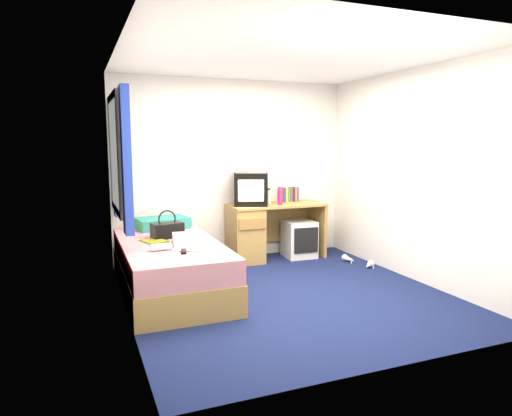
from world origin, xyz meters
name	(u,v)px	position (x,y,z in m)	size (l,w,h in m)	color
ground	(286,294)	(0.00, 0.00, 0.00)	(3.40, 3.40, 0.00)	#0C1438
room_shell	(287,155)	(0.00, 0.00, 1.45)	(3.40, 3.40, 3.40)	white
bed	(170,267)	(-1.10, 0.53, 0.27)	(1.01, 2.00, 0.54)	#A58344
pillow	(162,223)	(-1.03, 1.32, 0.61)	(0.60, 0.38, 0.13)	#175795
desk	(257,230)	(0.25, 1.44, 0.41)	(1.30, 0.55, 0.75)	#A58344
storage_cube	(299,239)	(0.85, 1.37, 0.25)	(0.40, 0.40, 0.50)	silver
crt_tv	(251,189)	(0.16, 1.44, 0.96)	(0.54, 0.53, 0.43)	black
vcr	(251,170)	(0.16, 1.44, 1.22)	(0.40, 0.28, 0.08)	#ACACAE
book_row	(289,194)	(0.79, 1.60, 0.85)	(0.27, 0.13, 0.20)	maroon
picture_frame	(298,196)	(0.94, 1.60, 0.82)	(0.02, 0.12, 0.14)	black
pink_water_bottle	(280,198)	(0.53, 1.31, 0.85)	(0.06, 0.06, 0.20)	#E7206A
aerosol_can	(269,197)	(0.43, 1.46, 0.85)	(0.05, 0.05, 0.19)	silver
handbag	(167,230)	(-1.08, 0.75, 0.63)	(0.36, 0.24, 0.31)	black
towel	(189,239)	(-0.94, 0.36, 0.59)	(0.32, 0.26, 0.11)	white
magazine	(154,241)	(-1.25, 0.60, 0.55)	(0.21, 0.28, 0.01)	#CFD317
water_bottle	(161,247)	(-1.25, 0.18, 0.58)	(0.07, 0.07, 0.20)	silver
colour_swatch_fan	(191,251)	(-0.99, 0.04, 0.55)	(0.22, 0.06, 0.01)	gold
remote_control	(184,251)	(-1.06, 0.02, 0.55)	(0.05, 0.16, 0.02)	black
window_assembly	(119,157)	(-1.55, 0.90, 1.42)	(0.11, 1.42, 1.40)	silver
white_heels	(359,262)	(1.36, 0.68, 0.04)	(0.23, 0.56, 0.09)	silver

